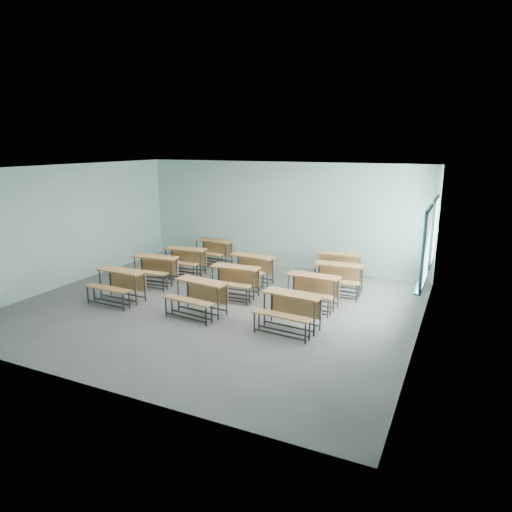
{
  "coord_description": "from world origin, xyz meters",
  "views": [
    {
      "loc": [
        5.16,
        -8.78,
        3.73
      ],
      "look_at": [
        0.49,
        1.2,
        1.0
      ],
      "focal_mm": 32.0,
      "sensor_mm": 36.0,
      "label": 1
    }
  ],
  "objects_px": {
    "desk_unit_r3c0": "(212,248)",
    "desk_unit_r0c1": "(199,292)",
    "desk_unit_r3c2": "(339,263)",
    "desk_unit_r0c2": "(290,306)",
    "desk_unit_r0c0": "(119,281)",
    "desk_unit_r1c1": "(234,277)",
    "desk_unit_r1c2": "(312,287)",
    "desk_unit_r2c1": "(250,265)",
    "desk_unit_r1c0": "(154,266)",
    "desk_unit_r2c0": "(184,258)",
    "desk_unit_r2c2": "(338,274)"
  },
  "relations": [
    {
      "from": "desk_unit_r1c1",
      "to": "desk_unit_r3c0",
      "type": "relative_size",
      "value": 0.97
    },
    {
      "from": "desk_unit_r0c1",
      "to": "desk_unit_r1c2",
      "type": "distance_m",
      "value": 2.59
    },
    {
      "from": "desk_unit_r1c2",
      "to": "desk_unit_r2c1",
      "type": "bearing_deg",
      "value": 153.45
    },
    {
      "from": "desk_unit_r0c1",
      "to": "desk_unit_r3c2",
      "type": "height_order",
      "value": "same"
    },
    {
      "from": "desk_unit_r0c2",
      "to": "desk_unit_r3c2",
      "type": "bearing_deg",
      "value": 94.66
    },
    {
      "from": "desk_unit_r3c2",
      "to": "desk_unit_r0c0",
      "type": "bearing_deg",
      "value": -143.92
    },
    {
      "from": "desk_unit_r1c0",
      "to": "desk_unit_r2c2",
      "type": "relative_size",
      "value": 1.03
    },
    {
      "from": "desk_unit_r2c0",
      "to": "desk_unit_r3c2",
      "type": "relative_size",
      "value": 0.99
    },
    {
      "from": "desk_unit_r1c0",
      "to": "desk_unit_r2c1",
      "type": "height_order",
      "value": "same"
    },
    {
      "from": "desk_unit_r1c1",
      "to": "desk_unit_r2c1",
      "type": "height_order",
      "value": "same"
    },
    {
      "from": "desk_unit_r0c0",
      "to": "desk_unit_r2c0",
      "type": "relative_size",
      "value": 0.97
    },
    {
      "from": "desk_unit_r0c2",
      "to": "desk_unit_r2c2",
      "type": "distance_m",
      "value": 2.7
    },
    {
      "from": "desk_unit_r1c1",
      "to": "desk_unit_r2c1",
      "type": "bearing_deg",
      "value": 93.67
    },
    {
      "from": "desk_unit_r1c2",
      "to": "desk_unit_r3c2",
      "type": "xyz_separation_m",
      "value": [
        -0.0,
        2.39,
        0.0
      ]
    },
    {
      "from": "desk_unit_r1c0",
      "to": "desk_unit_r3c2",
      "type": "height_order",
      "value": "same"
    },
    {
      "from": "desk_unit_r1c0",
      "to": "desk_unit_r2c1",
      "type": "bearing_deg",
      "value": 21.9
    },
    {
      "from": "desk_unit_r0c2",
      "to": "desk_unit_r0c0",
      "type": "bearing_deg",
      "value": -174.2
    },
    {
      "from": "desk_unit_r0c2",
      "to": "desk_unit_r2c0",
      "type": "height_order",
      "value": "same"
    },
    {
      "from": "desk_unit_r0c1",
      "to": "desk_unit_r3c2",
      "type": "distance_m",
      "value": 4.4
    },
    {
      "from": "desk_unit_r1c0",
      "to": "desk_unit_r3c0",
      "type": "relative_size",
      "value": 1.0
    },
    {
      "from": "desk_unit_r0c1",
      "to": "desk_unit_r1c2",
      "type": "height_order",
      "value": "same"
    },
    {
      "from": "desk_unit_r0c0",
      "to": "desk_unit_r0c2",
      "type": "bearing_deg",
      "value": 3.54
    },
    {
      "from": "desk_unit_r3c0",
      "to": "desk_unit_r1c1",
      "type": "bearing_deg",
      "value": -45.0
    },
    {
      "from": "desk_unit_r2c1",
      "to": "desk_unit_r3c2",
      "type": "height_order",
      "value": "same"
    },
    {
      "from": "desk_unit_r0c2",
      "to": "desk_unit_r2c1",
      "type": "bearing_deg",
      "value": 134.12
    },
    {
      "from": "desk_unit_r0c0",
      "to": "desk_unit_r0c1",
      "type": "relative_size",
      "value": 0.96
    },
    {
      "from": "desk_unit_r0c2",
      "to": "desk_unit_r3c2",
      "type": "relative_size",
      "value": 0.98
    },
    {
      "from": "desk_unit_r0c1",
      "to": "desk_unit_r1c0",
      "type": "relative_size",
      "value": 1.01
    },
    {
      "from": "desk_unit_r3c0",
      "to": "desk_unit_r3c2",
      "type": "xyz_separation_m",
      "value": [
        4.08,
        -0.04,
        0.0
      ]
    },
    {
      "from": "desk_unit_r0c0",
      "to": "desk_unit_r2c0",
      "type": "height_order",
      "value": "same"
    },
    {
      "from": "desk_unit_r3c0",
      "to": "desk_unit_r0c1",
      "type": "bearing_deg",
      "value": -58.19
    },
    {
      "from": "desk_unit_r2c2",
      "to": "desk_unit_r3c0",
      "type": "relative_size",
      "value": 0.97
    },
    {
      "from": "desk_unit_r1c0",
      "to": "desk_unit_r2c0",
      "type": "bearing_deg",
      "value": 74.43
    },
    {
      "from": "desk_unit_r0c0",
      "to": "desk_unit_r0c2",
      "type": "height_order",
      "value": "same"
    },
    {
      "from": "desk_unit_r1c1",
      "to": "desk_unit_r3c0",
      "type": "distance_m",
      "value": 3.27
    },
    {
      "from": "desk_unit_r1c0",
      "to": "desk_unit_r3c2",
      "type": "bearing_deg",
      "value": 23.46
    },
    {
      "from": "desk_unit_r2c2",
      "to": "desk_unit_r3c2",
      "type": "xyz_separation_m",
      "value": [
        -0.29,
        1.14,
        0.0
      ]
    },
    {
      "from": "desk_unit_r2c1",
      "to": "desk_unit_r3c2",
      "type": "distance_m",
      "value": 2.46
    },
    {
      "from": "desk_unit_r0c0",
      "to": "desk_unit_r0c1",
      "type": "height_order",
      "value": "same"
    },
    {
      "from": "desk_unit_r0c0",
      "to": "desk_unit_r1c2",
      "type": "xyz_separation_m",
      "value": [
        4.34,
        1.54,
        0.0
      ]
    },
    {
      "from": "desk_unit_r0c1",
      "to": "desk_unit_r1c0",
      "type": "distance_m",
      "value": 2.69
    },
    {
      "from": "desk_unit_r2c1",
      "to": "desk_unit_r2c2",
      "type": "xyz_separation_m",
      "value": [
        2.41,
        0.12,
        0.0
      ]
    },
    {
      "from": "desk_unit_r1c0",
      "to": "desk_unit_r2c0",
      "type": "xyz_separation_m",
      "value": [
        0.2,
        1.14,
        0.0
      ]
    },
    {
      "from": "desk_unit_r0c2",
      "to": "desk_unit_r1c1",
      "type": "relative_size",
      "value": 1.02
    },
    {
      "from": "desk_unit_r2c2",
      "to": "desk_unit_r2c0",
      "type": "bearing_deg",
      "value": 179.65
    },
    {
      "from": "desk_unit_r0c1",
      "to": "desk_unit_r0c2",
      "type": "height_order",
      "value": "same"
    },
    {
      "from": "desk_unit_r0c2",
      "to": "desk_unit_r0c1",
      "type": "bearing_deg",
      "value": -174.9
    },
    {
      "from": "desk_unit_r2c1",
      "to": "desk_unit_r2c2",
      "type": "distance_m",
      "value": 2.41
    },
    {
      "from": "desk_unit_r0c1",
      "to": "desk_unit_r2c1",
      "type": "height_order",
      "value": "same"
    },
    {
      "from": "desk_unit_r1c0",
      "to": "desk_unit_r1c1",
      "type": "relative_size",
      "value": 1.03
    }
  ]
}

